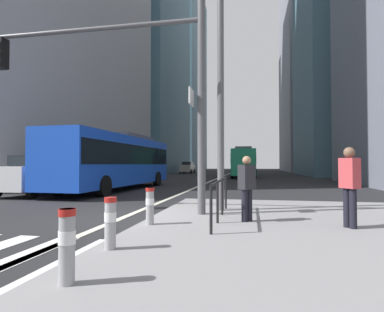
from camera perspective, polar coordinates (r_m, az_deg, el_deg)
ground_plane at (r=28.53m, az=3.59°, el=-4.56°), size 160.00×160.00×0.00m
median_island at (r=7.64m, az=25.73°, el=-12.23°), size 9.00×10.00×0.15m
lane_centre_line at (r=38.46m, az=5.47°, el=-3.76°), size 0.20×80.00×0.01m
office_tower_left_mid at (r=61.88m, az=-9.30°, el=22.22°), size 13.80×21.60×52.80m
office_tower_left_far at (r=86.96m, az=-2.67°, el=13.77°), size 12.57×23.99×48.88m
office_tower_right_mid at (r=49.48m, az=27.06°, el=15.37°), size 13.17×17.38×31.50m
office_tower_right_far at (r=76.11m, az=21.22°, el=14.25°), size 12.64×23.92×44.14m
city_bus_blue_oncoming at (r=19.04m, az=-13.47°, el=-0.51°), size 2.93×11.92×3.40m
sedan_white_oncoming at (r=17.24m, az=-26.59°, el=-3.11°), size 2.16×4.36×1.94m
city_bus_red_receding at (r=36.52m, az=9.42°, el=-1.00°), size 2.82×10.54×3.40m
car_oncoming_mid at (r=52.78m, az=-0.82°, el=-2.09°), size 2.05×4.35×1.94m
car_receding_near at (r=65.89m, az=10.22°, el=-1.95°), size 2.13×4.32×1.94m
car_receding_far at (r=63.35m, az=10.74°, el=-1.97°), size 2.14×4.61×1.94m
traffic_signal_gantry at (r=9.59m, az=-12.22°, el=14.40°), size 6.73×0.65×6.00m
street_lamp_post at (r=10.09m, az=5.22°, el=20.41°), size 5.50×0.32×8.00m
bollard_front at (r=3.97m, az=-21.85°, el=-14.36°), size 0.20×0.20×0.86m
bollard_left at (r=5.30m, az=-14.67°, el=-11.25°), size 0.20×0.20×0.83m
bollard_right at (r=7.25m, az=-7.68°, el=-8.65°), size 0.20×0.20×0.83m
pedestrian_railing at (r=7.94m, az=5.13°, el=-6.29°), size 0.06×3.62×0.98m
pedestrian_waiting at (r=7.56m, az=26.80°, el=-4.38°), size 0.40×0.45×1.74m
pedestrian_walking at (r=7.64m, az=9.96°, el=-5.30°), size 0.43×0.44×1.56m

